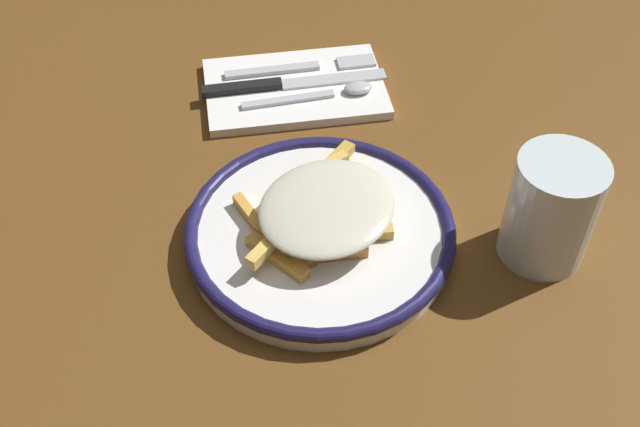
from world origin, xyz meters
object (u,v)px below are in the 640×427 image
Objects in this scene: fork at (301,67)px; water_glass at (551,209)px; plate at (320,232)px; fries_heap at (320,211)px; napkin at (295,89)px; knife at (278,84)px; spoon at (329,93)px.

fork is 1.63× the size of water_glass.
plate is 1.36× the size of fries_heap.
fork is at bearing 156.49° from napkin.
plate is 0.23m from knife.
knife is (0.03, -0.03, 0.00)m from fork.
plate reaches higher than fork.
napkin is at bearing -145.73° from water_glass.
plate is 0.21m from spoon.
fries_heap is 0.21m from water_glass.
fries_heap is 0.23m from napkin.
plate reaches higher than spoon.
plate is 1.65× the size of spoon.
plate is 0.03m from fries_heap.
water_glass is at bearing 77.26° from plate.
water_glass reaches higher than napkin.
knife is (0.00, -0.02, 0.01)m from napkin.
spoon is at bearing 52.97° from napkin.
fries_heap is 1.21× the size of spoon.
fries_heap reaches higher than spoon.
napkin is at bearing 177.00° from fries_heap.
fries_heap reaches higher than napkin.
plate is at bearing -13.01° from spoon.
fries_heap is at bearing -13.05° from spoon.
spoon is 0.29m from water_glass.
fork is (-0.26, 0.02, -0.00)m from plate.
knife is at bearing -178.32° from plate.
fork is (-0.26, 0.02, -0.03)m from fries_heap.
fork reaches higher than napkin.
plate is at bearing 1.68° from knife.
napkin is 0.02m from knife.
fork is (-0.03, 0.01, 0.01)m from napkin.
napkin is (-0.23, 0.01, -0.01)m from plate.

